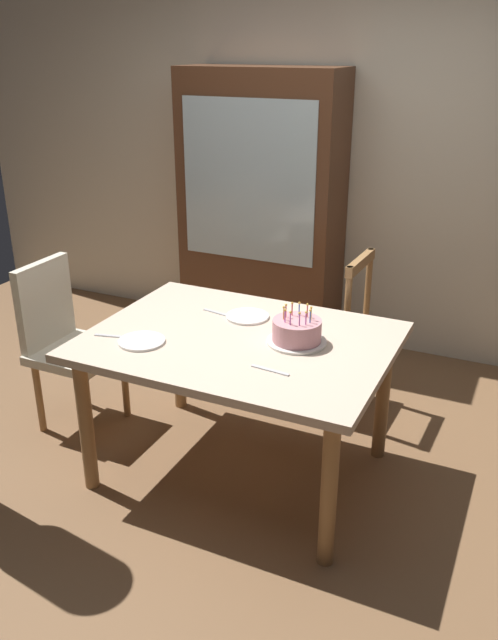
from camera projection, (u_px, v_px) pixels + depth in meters
ground at (240, 469)px, 3.39m from camera, size 6.40×6.40×0.00m
back_wall at (358, 161)px, 4.42m from camera, size 6.40×0.10×2.60m
dining_table at (240, 355)px, 3.13m from camera, size 1.42×1.07×0.75m
birthday_cake at (297, 332)px, 3.02m from camera, size 0.28×0.28×0.18m
plate_near_celebrant at (142, 341)px, 3.05m from camera, size 0.22×0.22×0.01m
plate_far_side at (247, 316)px, 3.32m from camera, size 0.22×0.22×0.01m
fork_near_celebrant at (113, 336)px, 3.11m from camera, size 0.18×0.06×0.01m
fork_far_side at (218, 313)px, 3.37m from camera, size 0.18×0.05×0.01m
fork_near_guest at (270, 370)px, 2.78m from camera, size 0.18×0.03×0.01m
chair_spindle_back at (328, 333)px, 3.86m from camera, size 0.46×0.46×0.95m
chair_upholstered at (64, 336)px, 3.64m from camera, size 0.45×0.44×0.95m
china_cabinet at (261, 212)px, 4.54m from camera, size 1.10×0.45×1.90m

